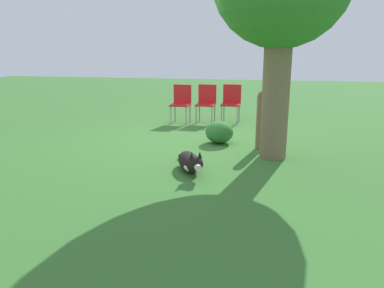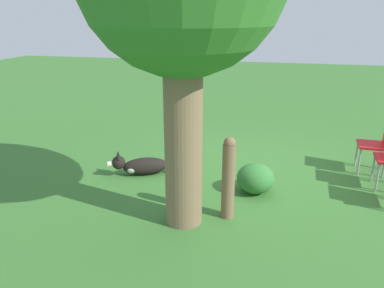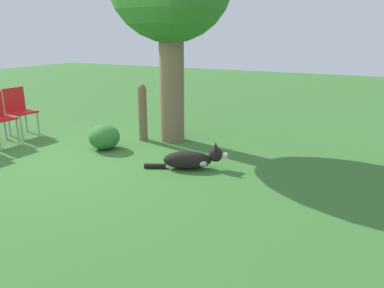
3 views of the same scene
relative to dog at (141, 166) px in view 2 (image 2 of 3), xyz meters
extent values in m
plane|color=#38702D|center=(-1.70, -0.27, -0.15)|extent=(30.00, 30.00, 0.00)
cylinder|color=#7A6047|center=(-1.02, 1.20, 0.98)|extent=(0.44, 0.44, 2.24)
ellipsoid|color=black|center=(-0.07, -0.03, -0.01)|extent=(0.77, 0.56, 0.27)
ellipsoid|color=silver|center=(0.11, 0.05, -0.02)|extent=(0.33, 0.33, 0.16)
sphere|color=black|center=(0.31, 0.14, 0.08)|extent=(0.28, 0.28, 0.21)
cylinder|color=silver|center=(0.42, 0.19, 0.06)|extent=(0.12, 0.12, 0.09)
cone|color=black|center=(0.28, 0.19, 0.21)|extent=(0.07, 0.07, 0.10)
cone|color=black|center=(0.33, 0.09, 0.21)|extent=(0.07, 0.07, 0.10)
cylinder|color=black|center=(-0.51, -0.23, -0.11)|extent=(0.32, 0.20, 0.07)
cylinder|color=brown|center=(-1.52, 0.97, 0.33)|extent=(0.16, 0.16, 0.95)
sphere|color=brown|center=(-1.52, 0.97, 0.83)|extent=(0.14, 0.14, 0.14)
cube|color=red|center=(-3.52, -0.97, 0.31)|extent=(0.44, 0.46, 0.04)
cylinder|color=#99999E|center=(-3.33, -0.79, 0.07)|extent=(0.03, 0.03, 0.44)
cylinder|color=#99999E|center=(-3.35, -1.17, 0.07)|extent=(0.03, 0.03, 0.44)
cylinder|color=#99999E|center=(-3.69, -0.77, 0.07)|extent=(0.03, 0.03, 0.44)
cylinder|color=#99999E|center=(-3.71, -1.15, 0.07)|extent=(0.03, 0.03, 0.44)
cylinder|color=#99999E|center=(-3.47, -0.20, 0.07)|extent=(0.03, 0.03, 0.44)
cylinder|color=#99999E|center=(-3.49, -0.58, 0.07)|extent=(0.03, 0.03, 0.44)
ellipsoid|color=#337533|center=(-1.80, 0.20, 0.07)|extent=(0.53, 0.53, 0.42)
camera|label=1|loc=(5.15, 1.07, 1.64)|focal=35.00mm
camera|label=2|loc=(-2.07, 5.10, 2.26)|focal=35.00mm
camera|label=3|loc=(2.35, -4.64, 1.78)|focal=35.00mm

